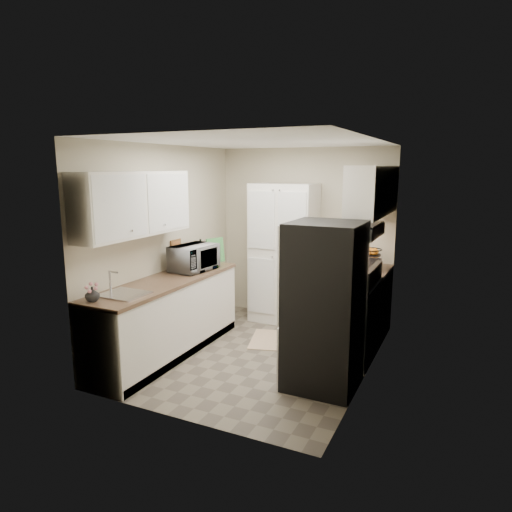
{
  "coord_description": "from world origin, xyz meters",
  "views": [
    {
      "loc": [
        2.2,
        -4.69,
        2.22
      ],
      "look_at": [
        -0.09,
        0.15,
        1.18
      ],
      "focal_mm": 32.0,
      "sensor_mm": 36.0,
      "label": 1
    }
  ],
  "objects_px": {
    "electric_range": "(347,318)",
    "refrigerator": "(325,306)",
    "microwave": "(194,258)",
    "wine_bottle": "(201,253)",
    "toaster_oven": "(371,262)",
    "pantry_cabinet": "(284,254)"
  },
  "relations": [
    {
      "from": "electric_range",
      "to": "refrigerator",
      "type": "distance_m",
      "value": 0.88
    },
    {
      "from": "pantry_cabinet",
      "to": "toaster_oven",
      "type": "xyz_separation_m",
      "value": [
        1.29,
        -0.17,
        0.02
      ]
    },
    {
      "from": "refrigerator",
      "to": "electric_range",
      "type": "bearing_deg",
      "value": 87.52
    },
    {
      "from": "electric_range",
      "to": "wine_bottle",
      "type": "bearing_deg",
      "value": 177.65
    },
    {
      "from": "refrigerator",
      "to": "toaster_oven",
      "type": "bearing_deg",
      "value": 84.64
    },
    {
      "from": "electric_range",
      "to": "microwave",
      "type": "bearing_deg",
      "value": -172.36
    },
    {
      "from": "refrigerator",
      "to": "microwave",
      "type": "bearing_deg",
      "value": 164.11
    },
    {
      "from": "microwave",
      "to": "wine_bottle",
      "type": "bearing_deg",
      "value": 24.8
    },
    {
      "from": "electric_range",
      "to": "microwave",
      "type": "height_order",
      "value": "microwave"
    },
    {
      "from": "pantry_cabinet",
      "to": "refrigerator",
      "type": "bearing_deg",
      "value": -56.54
    },
    {
      "from": "pantry_cabinet",
      "to": "refrigerator",
      "type": "relative_size",
      "value": 1.18
    },
    {
      "from": "microwave",
      "to": "toaster_oven",
      "type": "relative_size",
      "value": 1.79
    },
    {
      "from": "microwave",
      "to": "refrigerator",
      "type": "bearing_deg",
      "value": -99.71
    },
    {
      "from": "wine_bottle",
      "to": "pantry_cabinet",
      "type": "bearing_deg",
      "value": 43.87
    },
    {
      "from": "microwave",
      "to": "electric_range",
      "type": "bearing_deg",
      "value": -76.18
    },
    {
      "from": "electric_range",
      "to": "pantry_cabinet",
      "type": "bearing_deg",
      "value": 141.78
    },
    {
      "from": "electric_range",
      "to": "toaster_oven",
      "type": "distance_m",
      "value": 0.93
    },
    {
      "from": "pantry_cabinet",
      "to": "electric_range",
      "type": "xyz_separation_m",
      "value": [
        1.17,
        -0.93,
        -0.52
      ]
    },
    {
      "from": "toaster_oven",
      "to": "microwave",
      "type": "bearing_deg",
      "value": -161.64
    },
    {
      "from": "pantry_cabinet",
      "to": "electric_range",
      "type": "height_order",
      "value": "pantry_cabinet"
    },
    {
      "from": "electric_range",
      "to": "toaster_oven",
      "type": "relative_size",
      "value": 3.41
    },
    {
      "from": "pantry_cabinet",
      "to": "wine_bottle",
      "type": "xyz_separation_m",
      "value": [
        -0.87,
        -0.84,
        0.08
      ]
    }
  ]
}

